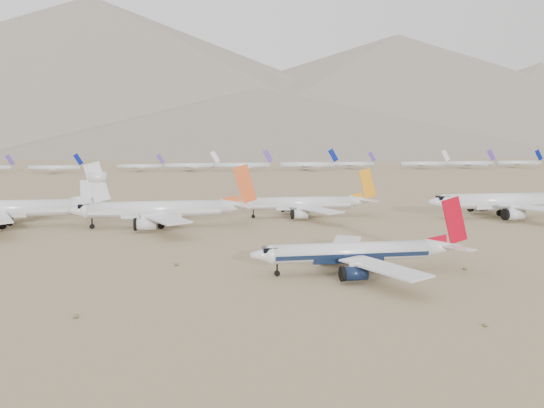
{
  "coord_description": "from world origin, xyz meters",
  "views": [
    {
      "loc": [
        -28.93,
        -90.46,
        24.87
      ],
      "look_at": [
        -4.29,
        54.76,
        7.0
      ],
      "focal_mm": 35.0,
      "sensor_mm": 36.0,
      "label": 1
    }
  ],
  "objects": [
    {
      "name": "ground",
      "position": [
        0.0,
        0.0,
        0.0
      ],
      "size": [
        7000.0,
        7000.0,
        0.0
      ],
      "primitive_type": "plane",
      "color": "#8D7852",
      "rests_on": "ground"
    },
    {
      "name": "main_airliner",
      "position": [
        3.78,
        2.97,
        3.9
      ],
      "size": [
        40.18,
        39.24,
        14.18
      ],
      "color": "silver",
      "rests_on": "ground"
    },
    {
      "name": "row2_navy_widebody",
      "position": [
        74.49,
        63.45,
        5.29
      ],
      "size": [
        53.24,
        52.07,
        18.94
      ],
      "color": "silver",
      "rests_on": "ground"
    },
    {
      "name": "row2_gold_tail",
      "position": [
        10.52,
        75.65,
        4.39
      ],
      "size": [
        44.05,
        43.08,
        15.68
      ],
      "color": "silver",
      "rests_on": "ground"
    },
    {
      "name": "row2_orange_tail",
      "position": [
        -34.47,
        62.96,
        5.03
      ],
      "size": [
        50.26,
        49.17,
        17.93
      ],
      "color": "silver",
      "rests_on": "ground"
    },
    {
      "name": "row2_white_trijet",
      "position": [
        -77.61,
        70.04,
        5.42
      ],
      "size": [
        52.87,
        51.67,
        18.73
      ],
      "color": "silver",
      "rests_on": "ground"
    },
    {
      "name": "distant_storage_row",
      "position": [
        20.82,
        334.71,
        4.5
      ],
      "size": [
        572.91,
        56.93,
        15.55
      ],
      "color": "silver",
      "rests_on": "ground"
    },
    {
      "name": "mountain_range",
      "position": [
        70.18,
        1648.01,
        190.32
      ],
      "size": [
        7354.0,
        3024.0,
        470.0
      ],
      "color": "slate",
      "rests_on": "ground"
    },
    {
      "name": "foothills",
      "position": [
        526.68,
        1100.0,
        67.15
      ],
      "size": [
        4637.5,
        1395.0,
        155.0
      ],
      "color": "slate",
      "rests_on": "ground"
    },
    {
      "name": "desert_scrub",
      "position": [
        -11.08,
        -26.49,
        0.28
      ],
      "size": [
        247.37,
        121.67,
        0.63
      ],
      "color": "brown",
      "rests_on": "ground"
    }
  ]
}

